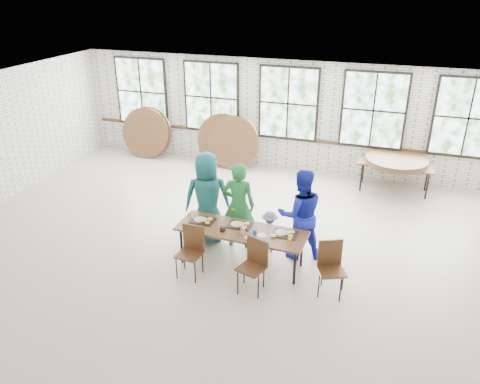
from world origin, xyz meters
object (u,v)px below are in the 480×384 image
object	(u,v)px
dining_table	(241,232)
chair_near_left	(191,247)
storage_table	(396,165)
chair_near_right	(254,261)

from	to	relation	value
dining_table	chair_near_left	size ratio (longest dim) A/B	2.56
storage_table	dining_table	bearing A→B (deg)	-116.55
storage_table	chair_near_right	bearing A→B (deg)	-109.13
chair_near_right	chair_near_left	bearing A→B (deg)	-165.85
storage_table	chair_near_left	bearing A→B (deg)	-120.08
chair_near_left	chair_near_right	bearing A→B (deg)	0.67
chair_near_right	storage_table	bearing A→B (deg)	84.72
chair_near_left	storage_table	bearing A→B (deg)	60.29
chair_near_right	storage_table	size ratio (longest dim) A/B	0.51
chair_near_left	chair_near_right	distance (m)	1.20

